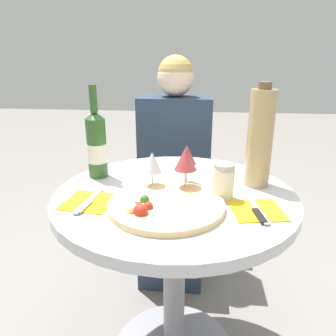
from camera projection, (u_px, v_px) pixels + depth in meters
name	position (u px, v px, depth m)	size (l,w,h in m)	color
dining_table	(174.00, 238.00, 1.18)	(0.82, 0.82, 0.72)	gray
chair_behind_diner	(176.00, 187.00, 1.91)	(0.36, 0.36, 0.89)	slate
seated_diner	(174.00, 182.00, 1.76)	(0.38, 0.42, 1.17)	#28384C
pizza_large	(164.00, 205.00, 0.99)	(0.36, 0.36, 0.05)	#E5C17F
wine_bottle	(97.00, 145.00, 1.22)	(0.07, 0.07, 0.34)	#2D5623
tall_carafe	(260.00, 138.00, 1.13)	(0.09, 0.09, 0.36)	tan
sugar_shaker	(223.00, 181.00, 1.05)	(0.07, 0.07, 0.12)	silver
wine_glass_back_right	(187.00, 156.00, 1.16)	(0.07, 0.07, 0.14)	silver
wine_glass_front_right	(186.00, 162.00, 1.09)	(0.08, 0.08, 0.14)	silver
wine_glass_front_left	(152.00, 163.00, 1.10)	(0.07, 0.07, 0.14)	silver
place_setting_left	(89.00, 202.00, 1.04)	(0.17, 0.19, 0.01)	gold
place_setting_right	(257.00, 210.00, 0.98)	(0.17, 0.19, 0.01)	gold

